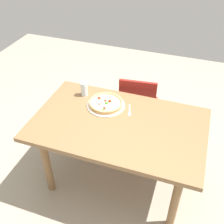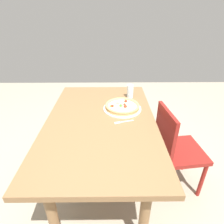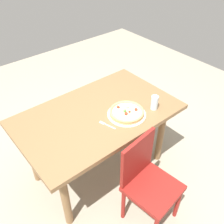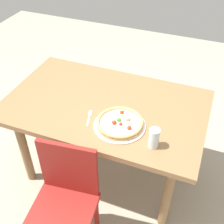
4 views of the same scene
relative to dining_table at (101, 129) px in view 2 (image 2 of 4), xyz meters
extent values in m
plane|color=#9E937F|center=(0.00, 0.00, -0.67)|extent=(6.00, 6.00, 0.00)
cube|color=olive|center=(0.00, 0.00, 0.08)|extent=(1.47, 0.91, 0.04)
cylinder|color=olive|center=(-0.59, -0.31, -0.31)|extent=(0.07, 0.07, 0.73)
cylinder|color=olive|center=(0.59, -0.31, -0.31)|extent=(0.07, 0.07, 0.73)
cylinder|color=olive|center=(-0.59, 0.31, -0.31)|extent=(0.07, 0.07, 0.73)
cylinder|color=olive|center=(0.59, 0.31, -0.31)|extent=(0.07, 0.07, 0.73)
cylinder|color=maroon|center=(0.19, -0.88, -0.47)|extent=(0.04, 0.04, 0.40)
cylinder|color=maroon|center=(-0.15, -0.92, -0.47)|extent=(0.04, 0.04, 0.40)
cylinder|color=maroon|center=(0.15, -0.55, -0.47)|extent=(0.04, 0.04, 0.40)
cylinder|color=maroon|center=(-0.19, -0.59, -0.47)|extent=(0.04, 0.04, 0.40)
cube|color=maroon|center=(0.00, -0.74, -0.25)|extent=(0.44, 0.44, 0.04)
cube|color=maroon|center=(-0.02, -0.55, -0.02)|extent=(0.38, 0.07, 0.42)
cylinder|color=white|center=(0.18, -0.19, 0.11)|extent=(0.35, 0.35, 0.01)
cylinder|color=tan|center=(0.18, -0.19, 0.12)|extent=(0.31, 0.31, 0.02)
cylinder|color=beige|center=(0.18, -0.19, 0.13)|extent=(0.27, 0.27, 0.01)
torus|color=tan|center=(0.18, -0.19, 0.14)|extent=(0.31, 0.31, 0.02)
sphere|color=maroon|center=(0.15, -0.22, 0.14)|extent=(0.03, 0.03, 0.03)
sphere|color=maroon|center=(0.26, -0.23, 0.14)|extent=(0.03, 0.03, 0.03)
sphere|color=maroon|center=(0.17, -0.10, 0.14)|extent=(0.03, 0.03, 0.03)
sphere|color=#4C9E38|center=(0.17, -0.18, 0.14)|extent=(0.03, 0.03, 0.03)
sphere|color=#4C9E38|center=(0.17, -0.08, 0.14)|extent=(0.02, 0.02, 0.02)
sphere|color=#E58C7F|center=(0.23, -0.15, 0.14)|extent=(0.03, 0.03, 0.03)
sphere|color=maroon|center=(0.20, -0.21, 0.14)|extent=(0.02, 0.02, 0.02)
cube|color=silver|center=(-0.03, -0.22, 0.10)|extent=(0.04, 0.11, 0.00)
cube|color=silver|center=(-0.06, -0.14, 0.10)|extent=(0.03, 0.05, 0.00)
cylinder|color=silver|center=(0.44, -0.29, 0.17)|extent=(0.07, 0.07, 0.14)
camera|label=1|loc=(-0.53, 1.68, 1.61)|focal=43.67mm
camera|label=2|loc=(-1.34, -0.08, 0.92)|focal=30.02mm
camera|label=3|loc=(-1.05, -1.47, 1.54)|focal=40.57mm
camera|label=4|loc=(0.65, -1.53, 1.42)|focal=46.33mm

